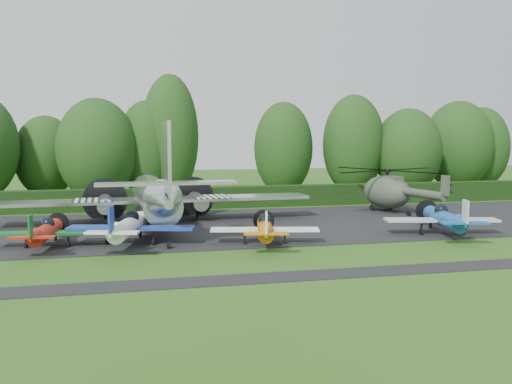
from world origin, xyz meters
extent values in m
plane|color=#2A5818|center=(0.00, 0.00, 0.00)|extent=(160.00, 160.00, 0.00)
cube|color=black|center=(0.00, 10.00, 0.00)|extent=(70.00, 18.00, 0.01)
cube|color=black|center=(0.00, -6.00, 0.00)|extent=(70.00, 2.00, 0.00)
cube|color=black|center=(0.00, 21.00, 0.00)|extent=(90.00, 1.60, 2.00)
cylinder|color=silver|center=(-5.11, 11.77, 2.17)|extent=(2.63, 13.70, 2.63)
cone|color=silver|center=(-5.11, 19.44, 2.17)|extent=(2.63, 1.71, 2.63)
cone|color=silver|center=(-5.11, 3.55, 2.74)|extent=(2.63, 3.42, 2.63)
sphere|color=black|center=(-5.11, 18.34, 2.74)|extent=(1.71, 1.71, 1.71)
cube|color=silver|center=(-5.11, 12.91, 1.83)|extent=(25.11, 2.74, 0.25)
cube|color=white|center=(-9.68, 12.91, 1.96)|extent=(2.97, 2.85, 0.06)
cube|color=white|center=(-0.55, 12.91, 1.96)|extent=(2.97, 2.85, 0.06)
cylinder|color=silver|center=(-8.77, 13.60, 1.54)|extent=(1.26, 3.65, 1.26)
cylinder|color=silver|center=(-1.46, 13.60, 1.54)|extent=(1.26, 3.65, 1.26)
cylinder|color=black|center=(-8.77, 16.16, 1.54)|extent=(3.65, 0.03, 3.65)
cylinder|color=black|center=(-1.46, 16.16, 1.54)|extent=(3.65, 0.03, 3.65)
cube|color=silver|center=(-5.11, 2.64, 4.00)|extent=(8.56, 1.60, 0.16)
cube|color=silver|center=(-5.11, 2.30, 5.59)|extent=(0.21, 2.51, 4.34)
cylinder|color=black|center=(-8.77, 13.14, 0.29)|extent=(0.29, 1.03, 1.03)
cylinder|color=black|center=(-1.46, 13.14, 0.29)|extent=(0.29, 1.03, 1.03)
cylinder|color=black|center=(-5.11, 2.18, 0.21)|extent=(0.21, 0.50, 0.50)
cylinder|color=#AC1D0F|center=(-12.07, 3.92, 1.06)|extent=(0.93, 5.30, 0.93)
sphere|color=black|center=(-12.07, 4.50, 1.49)|extent=(0.81, 0.81, 0.81)
cube|color=#0E5E1E|center=(-12.07, 4.40, 0.92)|extent=(6.75, 1.25, 0.13)
cube|color=#AC1D0F|center=(-12.07, 0.74, 1.30)|extent=(2.51, 0.67, 0.10)
cube|color=#0E5E1E|center=(-12.07, 0.64, 1.93)|extent=(0.10, 0.77, 1.25)
cylinder|color=black|center=(-12.07, 7.34, 1.06)|extent=(1.45, 0.02, 1.45)
cylinder|color=black|center=(-13.33, 4.21, 0.17)|extent=(0.13, 0.42, 0.42)
cylinder|color=black|center=(-10.82, 4.21, 0.17)|extent=(0.13, 0.42, 0.42)
cylinder|color=black|center=(-12.07, 6.43, 0.15)|extent=(0.12, 0.39, 0.39)
cylinder|color=white|center=(-7.13, 3.63, 1.25)|extent=(1.09, 6.25, 1.09)
sphere|color=black|center=(-7.13, 4.31, 1.76)|extent=(0.96, 0.96, 0.96)
cube|color=#183695|center=(-7.13, 4.19, 1.08)|extent=(7.96, 1.48, 0.16)
cube|color=white|center=(-7.13, -0.13, 1.54)|extent=(2.96, 0.80, 0.11)
cube|color=#183695|center=(-7.13, -0.24, 2.27)|extent=(0.11, 0.91, 1.48)
cylinder|color=black|center=(-7.13, 7.66, 1.25)|extent=(1.71, 0.02, 1.71)
cylinder|color=black|center=(-8.61, 3.97, 0.20)|extent=(0.16, 0.50, 0.50)
cylinder|color=black|center=(-5.65, 3.97, 0.20)|extent=(0.16, 0.50, 0.50)
cylinder|color=black|center=(-7.13, 6.58, 0.18)|extent=(0.14, 0.45, 0.45)
cylinder|color=#C9700B|center=(1.19, 2.00, 1.08)|extent=(0.94, 5.39, 0.94)
sphere|color=black|center=(1.19, 2.59, 1.52)|extent=(0.82, 0.82, 0.82)
cube|color=white|center=(1.19, 2.49, 0.93)|extent=(6.86, 1.27, 0.14)
cube|color=#C9700B|center=(1.19, -1.23, 1.32)|extent=(2.55, 0.69, 0.10)
cube|color=white|center=(1.19, -1.33, 1.96)|extent=(0.10, 0.78, 1.27)
cylinder|color=black|center=(1.19, 5.48, 1.08)|extent=(1.47, 0.02, 1.47)
cylinder|color=black|center=(-0.09, 2.29, 0.18)|extent=(0.14, 0.43, 0.43)
cylinder|color=black|center=(2.46, 2.29, 0.18)|extent=(0.14, 0.43, 0.43)
cylinder|color=black|center=(1.19, 4.55, 0.16)|extent=(0.12, 0.39, 0.39)
cylinder|color=#184F94|center=(13.92, 2.34, 1.22)|extent=(1.07, 6.11, 1.07)
sphere|color=black|center=(13.92, 3.01, 1.72)|extent=(0.93, 0.93, 0.93)
cube|color=silver|center=(13.92, 2.90, 1.06)|extent=(7.78, 1.44, 0.16)
cube|color=#184F94|center=(13.92, -1.32, 1.50)|extent=(2.89, 0.78, 0.11)
cube|color=silver|center=(13.92, -1.43, 2.22)|extent=(0.11, 0.89, 1.44)
cylinder|color=black|center=(13.92, 6.29, 1.22)|extent=(1.67, 0.02, 1.67)
cylinder|color=black|center=(12.48, 2.68, 0.20)|extent=(0.16, 0.49, 0.49)
cylinder|color=black|center=(15.37, 2.68, 0.20)|extent=(0.16, 0.49, 0.49)
cylinder|color=black|center=(13.92, 5.23, 0.18)|extent=(0.13, 0.44, 0.44)
ellipsoid|color=#3A4434|center=(15.72, 14.77, 1.80)|extent=(3.12, 5.72, 2.99)
cylinder|color=#3A4434|center=(15.72, 10.27, 2.10)|extent=(0.70, 6.00, 0.70)
cube|color=#3A4434|center=(15.72, 7.17, 3.00)|extent=(0.12, 0.90, 1.60)
cylinder|color=black|center=(15.72, 14.77, 3.30)|extent=(0.30, 0.30, 0.80)
cylinder|color=black|center=(15.72, 14.77, 3.75)|extent=(0.70, 0.70, 0.25)
cylinder|color=black|center=(15.72, 14.77, 3.75)|extent=(12.00, 12.00, 0.06)
cube|color=#3A4434|center=(15.72, 13.97, 2.95)|extent=(0.90, 2.00, 0.70)
ellipsoid|color=black|center=(15.72, 16.37, 1.90)|extent=(1.90, 1.90, 1.71)
cylinder|color=black|center=(14.72, 15.57, 0.30)|extent=(0.18, 0.56, 0.56)
cylinder|color=black|center=(16.72, 15.57, 0.30)|extent=(0.18, 0.56, 0.56)
cylinder|color=black|center=(15.72, 11.57, 0.25)|extent=(0.16, 0.48, 0.48)
cylinder|color=#3F3326|center=(26.52, 20.50, 0.63)|extent=(0.13, 0.13, 1.26)
cylinder|color=#3F3326|center=(29.68, 20.50, 0.63)|extent=(0.13, 0.13, 1.26)
cube|color=white|center=(28.10, 20.50, 1.37)|extent=(3.36, 0.08, 1.05)
cylinder|color=black|center=(-10.03, 29.45, 1.76)|extent=(0.70, 0.70, 3.52)
ellipsoid|color=#173510|center=(-10.03, 29.45, 5.38)|extent=(8.34, 8.34, 10.75)
cylinder|color=black|center=(18.94, 30.25, 1.90)|extent=(0.70, 0.70, 3.80)
ellipsoid|color=#173510|center=(18.94, 30.25, 5.80)|extent=(7.18, 7.18, 11.60)
cylinder|color=black|center=(33.96, 32.24, 1.83)|extent=(0.70, 0.70, 3.66)
ellipsoid|color=#173510|center=(33.96, 32.24, 5.59)|extent=(8.70, 8.70, 11.19)
cylinder|color=black|center=(-4.89, 30.99, 1.74)|extent=(0.70, 0.70, 3.49)
ellipsoid|color=#173510|center=(-4.89, 30.99, 5.33)|extent=(6.18, 6.18, 10.65)
cylinder|color=black|center=(10.72, 31.28, 1.76)|extent=(0.70, 0.70, 3.51)
ellipsoid|color=#173510|center=(10.72, 31.28, 5.37)|extent=(6.79, 6.79, 10.73)
cylinder|color=black|center=(38.12, 33.46, 1.72)|extent=(0.70, 0.70, 3.43)
ellipsoid|color=#173510|center=(38.12, 33.46, 5.24)|extent=(7.14, 7.14, 10.49)
cylinder|color=black|center=(25.00, 28.51, 1.64)|extent=(0.70, 0.70, 3.27)
ellipsoid|color=#173510|center=(25.00, 28.51, 5.00)|extent=(7.83, 7.83, 10.00)
cylinder|color=black|center=(-15.72, 34.71, 1.48)|extent=(0.70, 0.70, 2.97)
ellipsoid|color=#173510|center=(-15.72, 34.71, 4.53)|extent=(6.89, 6.89, 9.06)
cylinder|color=black|center=(-2.30, 30.92, 2.22)|extent=(0.70, 0.70, 4.43)
ellipsoid|color=#173510|center=(-2.30, 30.92, 6.77)|extent=(6.29, 6.29, 13.54)
camera|label=1|loc=(-7.41, -32.27, 6.96)|focal=40.00mm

